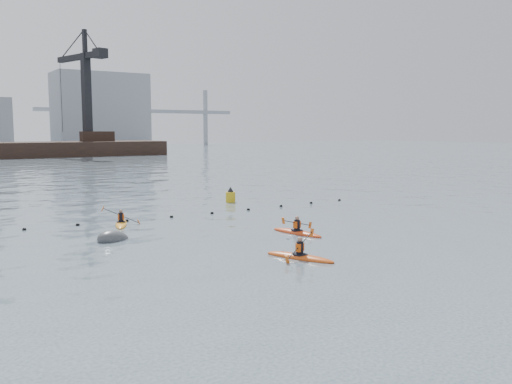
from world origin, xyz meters
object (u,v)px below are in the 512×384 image
at_px(kayaker_0, 300,256).
at_px(kayaker_3, 121,223).
at_px(kayaker_4, 297,232).
at_px(nav_buoy, 231,197).
at_px(mooring_buoy, 113,240).

distance_m(kayaker_0, kayaker_3, 13.39).
bearing_deg(kayaker_0, kayaker_4, 31.40).
height_order(kayaker_3, kayaker_4, kayaker_3).
height_order(kayaker_4, nav_buoy, nav_buoy).
bearing_deg(nav_buoy, kayaker_3, -153.71).
distance_m(kayaker_0, mooring_buoy, 10.35).
height_order(kayaker_3, mooring_buoy, kayaker_3).
distance_m(kayaker_3, mooring_buoy, 4.60).
relative_size(kayaker_0, kayaker_4, 0.97).
relative_size(kayaker_0, kayaker_3, 1.04).
distance_m(kayaker_0, kayaker_4, 5.83).
bearing_deg(mooring_buoy, kayaker_4, -22.78).
xyz_separation_m(kayaker_0, mooring_buoy, (-5.78, 8.59, -0.11)).
height_order(kayaker_4, mooring_buoy, kayaker_4).
relative_size(kayaker_3, nav_buoy, 2.39).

